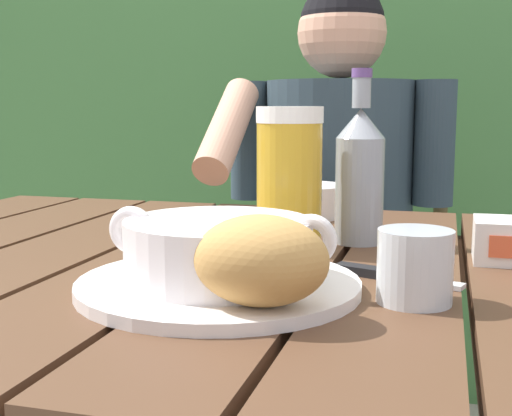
{
  "coord_description": "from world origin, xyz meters",
  "views": [
    {
      "loc": [
        0.19,
        -0.78,
        0.94
      ],
      "look_at": [
        -0.01,
        -0.05,
        0.82
      ],
      "focal_mm": 48.02,
      "sensor_mm": 36.0,
      "label": 1
    }
  ],
  "objects_px": {
    "soup_bowl": "(218,248)",
    "beer_bottle": "(360,173)",
    "beer_glass": "(290,178)",
    "diner_bowl": "(305,200)",
    "bread_roll": "(261,260)",
    "water_glass_small": "(415,266)",
    "person_eating": "(334,212)",
    "table_knife": "(384,275)",
    "chair_near_diner": "(347,290)",
    "serving_plate": "(219,285)"
  },
  "relations": [
    {
      "from": "bread_roll",
      "to": "diner_bowl",
      "type": "height_order",
      "value": "bread_roll"
    },
    {
      "from": "person_eating",
      "to": "serving_plate",
      "type": "xyz_separation_m",
      "value": [
        0.01,
        -0.82,
        0.05
      ]
    },
    {
      "from": "serving_plate",
      "to": "soup_bowl",
      "type": "height_order",
      "value": "soup_bowl"
    },
    {
      "from": "chair_near_diner",
      "to": "serving_plate",
      "type": "distance_m",
      "value": 1.06
    },
    {
      "from": "beer_bottle",
      "to": "table_knife",
      "type": "xyz_separation_m",
      "value": [
        0.05,
        -0.18,
        -0.09
      ]
    },
    {
      "from": "soup_bowl",
      "to": "beer_glass",
      "type": "xyz_separation_m",
      "value": [
        0.02,
        0.22,
        0.05
      ]
    },
    {
      "from": "person_eating",
      "to": "table_knife",
      "type": "bearing_deg",
      "value": -76.9
    },
    {
      "from": "serving_plate",
      "to": "table_knife",
      "type": "distance_m",
      "value": 0.18
    },
    {
      "from": "soup_bowl",
      "to": "diner_bowl",
      "type": "bearing_deg",
      "value": 91.19
    },
    {
      "from": "beer_glass",
      "to": "table_knife",
      "type": "height_order",
      "value": "beer_glass"
    },
    {
      "from": "person_eating",
      "to": "serving_plate",
      "type": "bearing_deg",
      "value": -89.09
    },
    {
      "from": "beer_glass",
      "to": "table_knife",
      "type": "distance_m",
      "value": 0.2
    },
    {
      "from": "beer_glass",
      "to": "water_glass_small",
      "type": "bearing_deg",
      "value": -51.25
    },
    {
      "from": "person_eating",
      "to": "beer_glass",
      "type": "height_order",
      "value": "person_eating"
    },
    {
      "from": "soup_bowl",
      "to": "bread_roll",
      "type": "relative_size",
      "value": 1.91
    },
    {
      "from": "water_glass_small",
      "to": "diner_bowl",
      "type": "distance_m",
      "value": 0.51
    },
    {
      "from": "chair_near_diner",
      "to": "water_glass_small",
      "type": "relative_size",
      "value": 13.98
    },
    {
      "from": "person_eating",
      "to": "beer_glass",
      "type": "bearing_deg",
      "value": -86.54
    },
    {
      "from": "bread_roll",
      "to": "water_glass_small",
      "type": "distance_m",
      "value": 0.15
    },
    {
      "from": "beer_bottle",
      "to": "table_knife",
      "type": "distance_m",
      "value": 0.21
    },
    {
      "from": "serving_plate",
      "to": "chair_near_diner",
      "type": "bearing_deg",
      "value": 90.56
    },
    {
      "from": "beer_bottle",
      "to": "water_glass_small",
      "type": "relative_size",
      "value": 3.26
    },
    {
      "from": "chair_near_diner",
      "to": "table_knife",
      "type": "height_order",
      "value": "chair_near_diner"
    },
    {
      "from": "soup_bowl",
      "to": "beer_glass",
      "type": "relative_size",
      "value": 1.3
    },
    {
      "from": "soup_bowl",
      "to": "beer_bottle",
      "type": "xyz_separation_m",
      "value": [
        0.1,
        0.28,
        0.05
      ]
    },
    {
      "from": "chair_near_diner",
      "to": "person_eating",
      "type": "xyz_separation_m",
      "value": [
        -0.0,
        -0.2,
        0.23
      ]
    },
    {
      "from": "chair_near_diner",
      "to": "diner_bowl",
      "type": "bearing_deg",
      "value": -90.0
    },
    {
      "from": "soup_bowl",
      "to": "diner_bowl",
      "type": "height_order",
      "value": "soup_bowl"
    },
    {
      "from": "person_eating",
      "to": "beer_bottle",
      "type": "distance_m",
      "value": 0.57
    },
    {
      "from": "beer_glass",
      "to": "diner_bowl",
      "type": "bearing_deg",
      "value": 97.18
    },
    {
      "from": "beer_glass",
      "to": "person_eating",
      "type": "bearing_deg",
      "value": 93.46
    },
    {
      "from": "table_knife",
      "to": "water_glass_small",
      "type": "bearing_deg",
      "value": -67.17
    },
    {
      "from": "table_knife",
      "to": "diner_bowl",
      "type": "height_order",
      "value": "diner_bowl"
    },
    {
      "from": "serving_plate",
      "to": "diner_bowl",
      "type": "bearing_deg",
      "value": 91.19
    },
    {
      "from": "table_knife",
      "to": "beer_bottle",
      "type": "bearing_deg",
      "value": 105.3
    },
    {
      "from": "beer_glass",
      "to": "bread_roll",
      "type": "bearing_deg",
      "value": -82.1
    },
    {
      "from": "soup_bowl",
      "to": "chair_near_diner",
      "type": "bearing_deg",
      "value": 90.56
    },
    {
      "from": "person_eating",
      "to": "soup_bowl",
      "type": "height_order",
      "value": "person_eating"
    },
    {
      "from": "soup_bowl",
      "to": "diner_bowl",
      "type": "relative_size",
      "value": 1.77
    },
    {
      "from": "chair_near_diner",
      "to": "beer_glass",
      "type": "relative_size",
      "value": 5.43
    },
    {
      "from": "chair_near_diner",
      "to": "water_glass_small",
      "type": "distance_m",
      "value": 1.07
    },
    {
      "from": "beer_bottle",
      "to": "diner_bowl",
      "type": "relative_size",
      "value": 1.73
    },
    {
      "from": "beer_glass",
      "to": "water_glass_small",
      "type": "distance_m",
      "value": 0.27
    },
    {
      "from": "chair_near_diner",
      "to": "water_glass_small",
      "type": "height_order",
      "value": "chair_near_diner"
    },
    {
      "from": "person_eating",
      "to": "beer_bottle",
      "type": "xyz_separation_m",
      "value": [
        0.12,
        -0.54,
        0.14
      ]
    },
    {
      "from": "bread_roll",
      "to": "table_knife",
      "type": "height_order",
      "value": "bread_roll"
    },
    {
      "from": "beer_glass",
      "to": "beer_bottle",
      "type": "height_order",
      "value": "beer_bottle"
    },
    {
      "from": "water_glass_small",
      "to": "person_eating",
      "type": "bearing_deg",
      "value": 104.16
    },
    {
      "from": "bread_roll",
      "to": "table_knife",
      "type": "relative_size",
      "value": 0.88
    },
    {
      "from": "water_glass_small",
      "to": "table_knife",
      "type": "height_order",
      "value": "water_glass_small"
    }
  ]
}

